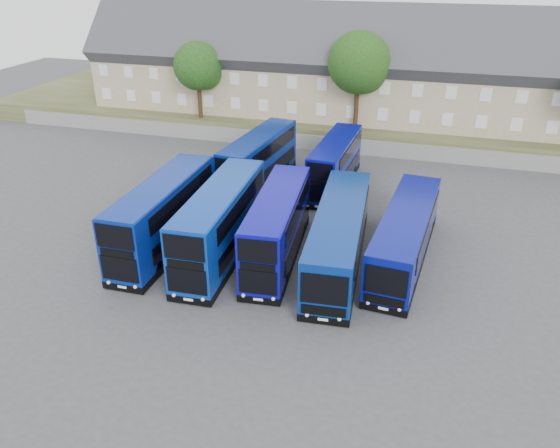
{
  "coord_description": "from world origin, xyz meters",
  "views": [
    {
      "loc": [
        9.42,
        -26.01,
        17.7
      ],
      "look_at": [
        0.86,
        3.37,
        2.2
      ],
      "focal_mm": 35.0,
      "sensor_mm": 36.0,
      "label": 1
    }
  ],
  "objects_px": {
    "coach_east_a": "(339,238)",
    "tree_mid": "(361,65)",
    "dd_front_left": "(164,217)",
    "tree_west": "(199,68)",
    "dd_front_mid": "(221,225)"
  },
  "relations": [
    {
      "from": "dd_front_mid",
      "to": "dd_front_left",
      "type": "bearing_deg",
      "value": 176.79
    },
    {
      "from": "dd_front_mid",
      "to": "coach_east_a",
      "type": "relative_size",
      "value": 0.86
    },
    {
      "from": "coach_east_a",
      "to": "dd_front_mid",
      "type": "bearing_deg",
      "value": -174.8
    },
    {
      "from": "coach_east_a",
      "to": "tree_mid",
      "type": "bearing_deg",
      "value": 92.14
    },
    {
      "from": "coach_east_a",
      "to": "tree_mid",
      "type": "xyz_separation_m",
      "value": [
        -2.47,
        22.21,
        6.29
      ]
    },
    {
      "from": "coach_east_a",
      "to": "tree_west",
      "type": "bearing_deg",
      "value": 126.18
    },
    {
      "from": "dd_front_left",
      "to": "tree_mid",
      "type": "distance_m",
      "value": 25.65
    },
    {
      "from": "dd_front_mid",
      "to": "tree_mid",
      "type": "distance_m",
      "value": 24.61
    },
    {
      "from": "tree_west",
      "to": "tree_mid",
      "type": "bearing_deg",
      "value": 1.79
    },
    {
      "from": "dd_front_left",
      "to": "tree_west",
      "type": "bearing_deg",
      "value": 106.94
    },
    {
      "from": "coach_east_a",
      "to": "tree_mid",
      "type": "distance_m",
      "value": 23.22
    },
    {
      "from": "dd_front_mid",
      "to": "coach_east_a",
      "type": "height_order",
      "value": "dd_front_mid"
    },
    {
      "from": "coach_east_a",
      "to": "tree_mid",
      "type": "height_order",
      "value": "tree_mid"
    },
    {
      "from": "tree_west",
      "to": "tree_mid",
      "type": "relative_size",
      "value": 0.83
    },
    {
      "from": "tree_mid",
      "to": "dd_front_left",
      "type": "bearing_deg",
      "value": -110.61
    }
  ]
}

